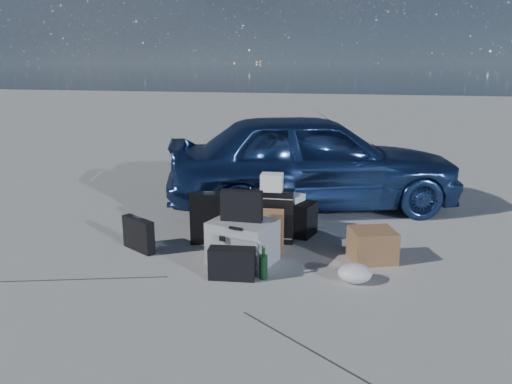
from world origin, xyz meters
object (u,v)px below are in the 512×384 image
pelican_case (243,242)px  cardboard_box (372,245)px  car (312,160)px  suitcase_left (210,218)px  duffel_bag (282,216)px  green_bottle (263,263)px  briefcase (139,234)px  suitcase_right (272,216)px

pelican_case → cardboard_box: (1.30, 0.37, -0.06)m
car → suitcase_left: bearing=131.1°
duffel_bag → pelican_case: bearing=-86.4°
car → cardboard_box: car is taller
suitcase_left → green_bottle: (0.82, -0.83, -0.13)m
suitcase_left → duffel_bag: size_ratio=0.73×
duffel_bag → cardboard_box: duffel_bag is taller
car → cardboard_box: (0.88, -1.82, -0.52)m
briefcase → suitcase_right: size_ratio=0.77×
briefcase → green_bottle: (1.50, -0.41, -0.02)m
suitcase_left → duffel_bag: bearing=16.3°
pelican_case → suitcase_right: bearing=91.6°
green_bottle → pelican_case: bearing=130.4°
duffel_bag → suitcase_left: bearing=-127.8°
suitcase_right → cardboard_box: 1.19m
car → briefcase: size_ratio=8.61×
suitcase_right → cardboard_box: suitcase_right is taller
car → briefcase: bearing=122.8°
duffel_bag → cardboard_box: size_ratio=1.80×
car → green_bottle: (-0.12, -2.54, -0.52)m
briefcase → cardboard_box: (2.50, 0.31, -0.02)m
pelican_case → car: bearing=93.9°
green_bottle → car: bearing=87.3°
duffel_bag → cardboard_box: bearing=-17.1°
pelican_case → cardboard_box: pelican_case is taller
suitcase_left → green_bottle: suitcase_left is taller
car → pelican_case: (-0.42, -2.19, -0.46)m
cardboard_box → pelican_case: bearing=-164.2°
briefcase → car: bearing=82.5°
suitcase_left → cardboard_box: bearing=-24.8°
cardboard_box → car: bearing=115.8°
briefcase → pelican_case: bearing=27.0°
suitcase_left → cardboard_box: size_ratio=1.32×
cardboard_box → green_bottle: bearing=-144.3°
car → suitcase_left: car is taller
briefcase → suitcase_right: 1.50m
cardboard_box → green_bottle: 1.23m
green_bottle → cardboard_box: bearing=35.7°
green_bottle → suitcase_left: bearing=134.6°
suitcase_left → pelican_case: bearing=-63.8°
pelican_case → suitcase_right: suitcase_right is taller
suitcase_left → suitcase_right: (0.68, 0.19, 0.01)m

